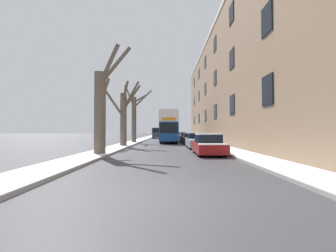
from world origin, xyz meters
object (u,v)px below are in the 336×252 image
parked_car_2 (191,139)px  parked_car_4 (184,136)px  parked_car_1 (198,141)px  bare_tree_left_0 (102,107)px  pedestrian_left_sidewalk (125,138)px  oncoming_van (158,133)px  parked_car_0 (209,145)px  bare_tree_left_2 (135,117)px  bare_tree_left_1 (125,115)px  double_decker_bus (169,125)px  parked_car_3 (187,137)px

parked_car_2 → parked_car_4: 12.04m
parked_car_1 → parked_car_2: 6.51m
bare_tree_left_0 → pedestrian_left_sidewalk: bearing=91.2°
pedestrian_left_sidewalk → oncoming_van: bearing=-133.9°
parked_car_4 → parked_car_0: bearing=-90.0°
bare_tree_left_2 → parked_car_0: bare_tree_left_2 is taller
bare_tree_left_1 → bare_tree_left_2: (-0.04, 7.38, 0.29)m
double_decker_bus → parked_car_4: double_decker_bus is taller
parked_car_1 → pedestrian_left_sidewalk: (-7.34, 2.09, 0.21)m
bare_tree_left_2 → parked_car_4: size_ratio=1.96×
parked_car_1 → parked_car_2: (0.00, 6.51, -0.04)m
bare_tree_left_0 → oncoming_van: bearing=86.9°
parked_car_0 → pedestrian_left_sidewalk: pedestrian_left_sidewalk is taller
parked_car_4 → pedestrian_left_sidewalk: pedestrian_left_sidewalk is taller
double_decker_bus → parked_car_2: double_decker_bus is taller
bare_tree_left_0 → double_decker_bus: bearing=75.8°
oncoming_van → bare_tree_left_2: bearing=-95.9°
bare_tree_left_1 → pedestrian_left_sidewalk: size_ratio=4.09×
bare_tree_left_1 → parked_car_1: 7.91m
parked_car_3 → pedestrian_left_sidewalk: size_ratio=2.80×
bare_tree_left_2 → oncoming_van: bearing=84.1°
bare_tree_left_2 → parked_car_0: bearing=-63.9°
bare_tree_left_1 → bare_tree_left_0: bearing=-89.1°
parked_car_1 → oncoming_van: bearing=100.0°
bare_tree_left_0 → parked_car_3: 20.93m
parked_car_1 → oncoming_van: (-5.21, 29.45, 0.58)m
parked_car_2 → parked_car_4: parked_car_4 is taller
bare_tree_left_2 → parked_car_2: (7.31, -2.52, -2.93)m
bare_tree_left_0 → parked_car_3: bearing=69.8°
bare_tree_left_2 → parked_car_3: bare_tree_left_2 is taller
bare_tree_left_1 → parked_car_2: bare_tree_left_1 is taller
bare_tree_left_2 → parked_car_4: (7.31, 9.52, -2.91)m
double_decker_bus → parked_car_3: bearing=32.9°
pedestrian_left_sidewalk → parked_car_2: bearing=171.6°
oncoming_van → pedestrian_left_sidewalk: (-2.13, -27.36, -0.37)m
bare_tree_left_0 → parked_car_1: (7.16, 6.46, -2.53)m
parked_car_1 → parked_car_4: bearing=90.0°
bare_tree_left_0 → bare_tree_left_1: size_ratio=1.13×
parked_car_2 → bare_tree_left_0: bearing=-118.9°
bare_tree_left_0 → oncoming_van: 36.02m
double_decker_bus → oncoming_van: 18.35m
parked_car_0 → bare_tree_left_2: bearing=116.1°
double_decker_bus → parked_car_2: 5.77m
parked_car_3 → bare_tree_left_1: bearing=-122.6°
oncoming_van → pedestrian_left_sidewalk: bearing=-94.5°
bare_tree_left_1 → parked_car_3: (7.28, 11.38, -2.65)m
bare_tree_left_2 → double_decker_bus: size_ratio=0.74×
bare_tree_left_2 → parked_car_2: bare_tree_left_2 is taller
bare_tree_left_2 → bare_tree_left_1: bearing=-89.7°
parked_car_1 → parked_car_2: size_ratio=1.10×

